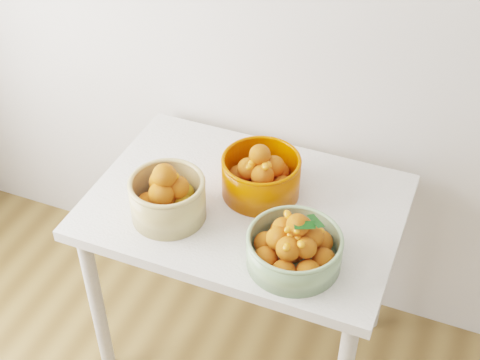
# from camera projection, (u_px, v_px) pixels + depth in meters

# --- Properties ---
(table) EXTENTS (1.00, 0.70, 0.75)m
(table) POSITION_uv_depth(u_px,v_px,m) (245.00, 224.00, 2.22)
(table) COLOR silver
(table) RESTS_ON ground
(bowl_cream) EXTENTS (0.30, 0.30, 0.20)m
(bowl_cream) POSITION_uv_depth(u_px,v_px,m) (168.00, 197.00, 2.06)
(bowl_cream) COLOR tan
(bowl_cream) RESTS_ON table
(bowl_green) EXTENTS (0.36, 0.36, 0.18)m
(bowl_green) POSITION_uv_depth(u_px,v_px,m) (294.00, 247.00, 1.92)
(bowl_green) COLOR gray
(bowl_green) RESTS_ON table
(bowl_orange) EXTENTS (0.33, 0.33, 0.18)m
(bowl_orange) POSITION_uv_depth(u_px,v_px,m) (261.00, 175.00, 2.15)
(bowl_orange) COLOR #C64000
(bowl_orange) RESTS_ON table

